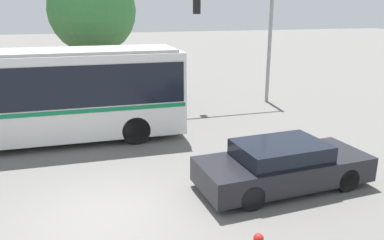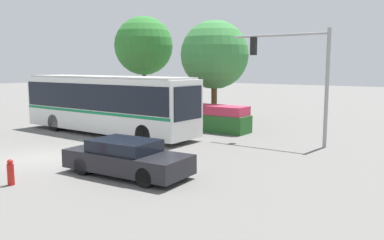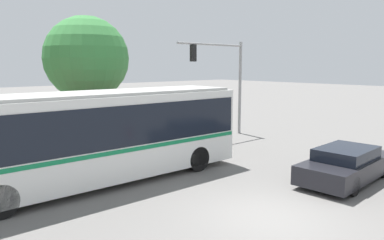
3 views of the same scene
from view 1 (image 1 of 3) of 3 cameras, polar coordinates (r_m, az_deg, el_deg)
name	(u,v)px [view 1 (image 1 of 3)]	position (r m, az deg, el deg)	size (l,w,h in m)	color
ground_plane	(102,215)	(9.34, -13.50, -13.76)	(140.00, 140.00, 0.00)	slate
city_bus	(18,92)	(14.36, -24.85, 3.81)	(11.53, 2.81, 3.27)	silver
sedan_foreground	(282,165)	(10.43, 13.50, -6.69)	(4.73, 2.10, 1.26)	black
traffic_light_pole	(246,27)	(18.92, 8.20, 13.70)	(5.01, 0.24, 5.58)	gray
flowering_hedge	(64,95)	(18.65, -18.80, 3.60)	(10.57, 1.46, 1.54)	#286028
street_tree_centre	(92,10)	(20.58, -14.83, 15.70)	(4.42, 4.42, 6.76)	brown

